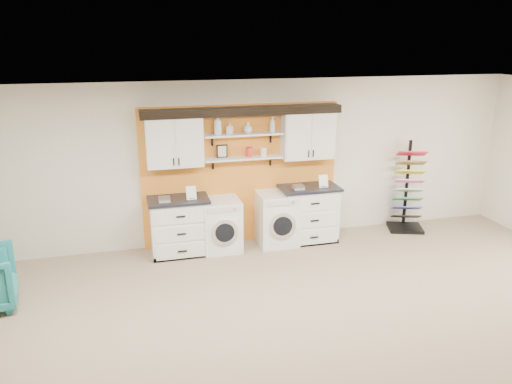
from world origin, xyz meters
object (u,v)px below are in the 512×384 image
object	(u,v)px
base_cabinet_left	(179,226)
sample_rack	(407,202)
base_cabinet_right	(308,214)
washer	(221,224)
dryer	(277,218)

from	to	relation	value
base_cabinet_left	sample_rack	xyz separation A→B (m)	(4.22, 0.03, 0.05)
base_cabinet_left	base_cabinet_right	world-z (taller)	base_cabinet_right
washer	sample_rack	bearing A→B (deg)	0.61
dryer	base_cabinet_left	bearing A→B (deg)	179.89
base_cabinet_left	sample_rack	world-z (taller)	sample_rack
base_cabinet_left	dryer	distance (m)	1.68
base_cabinet_left	dryer	world-z (taller)	base_cabinet_left
base_cabinet_right	dryer	distance (m)	0.58
base_cabinet_right	sample_rack	xyz separation A→B (m)	(1.96, 0.03, 0.04)
base_cabinet_left	sample_rack	bearing A→B (deg)	0.46
washer	sample_rack	world-z (taller)	sample_rack
base_cabinet_left	washer	world-z (taller)	base_cabinet_left
dryer	sample_rack	xyz separation A→B (m)	(2.54, 0.04, 0.07)
washer	dryer	world-z (taller)	dryer
base_cabinet_left	sample_rack	distance (m)	4.22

